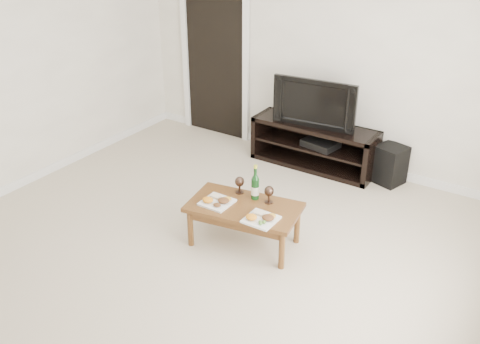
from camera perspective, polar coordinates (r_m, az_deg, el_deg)
name	(u,v)px	position (r m, az deg, el deg)	size (l,w,h in m)	color
floor	(182,268)	(4.87, -6.23, -10.17)	(5.50, 5.50, 0.00)	beige
back_wall	(325,56)	(6.46, 9.03, 12.12)	(5.00, 0.04, 2.60)	white
doorway	(215,60)	(7.25, -2.64, 11.81)	(0.90, 0.02, 2.05)	black
media_console	(314,145)	(6.54, 7.88, 2.83)	(1.53, 0.45, 0.55)	black
television	(317,101)	(6.33, 8.20, 7.47)	(1.00, 0.13, 0.57)	black
av_receiver	(321,144)	(6.48, 8.59, 3.02)	(0.40, 0.30, 0.08)	black
subwoofer	(390,165)	(6.35, 15.71, 0.77)	(0.30, 0.30, 0.45)	black
coffee_table	(244,225)	(5.04, 0.43, -5.64)	(1.03, 0.56, 0.42)	brown
plate_left	(217,200)	(4.95, -2.47, -3.00)	(0.27, 0.27, 0.07)	white
plate_right	(261,217)	(4.70, 2.25, -4.82)	(0.27, 0.27, 0.07)	white
wine_bottle	(255,182)	(4.96, 1.64, -1.08)	(0.07, 0.07, 0.35)	#0E3512
goblet_left	(240,185)	(5.10, -0.05, -1.38)	(0.09, 0.09, 0.17)	#3E2B21
goblet_right	(269,194)	(4.94, 3.11, -2.41)	(0.09, 0.09, 0.17)	#3E2B21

